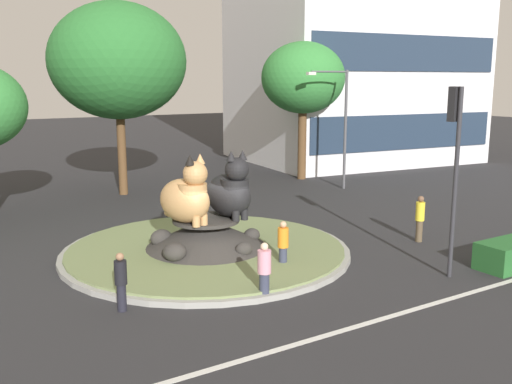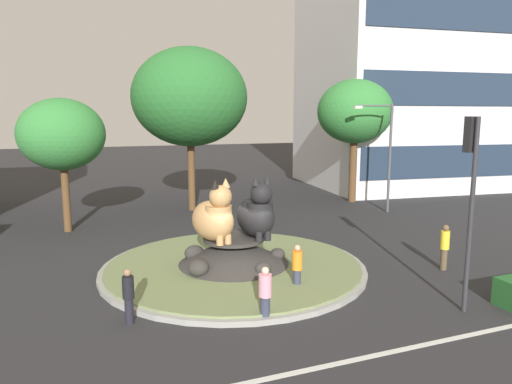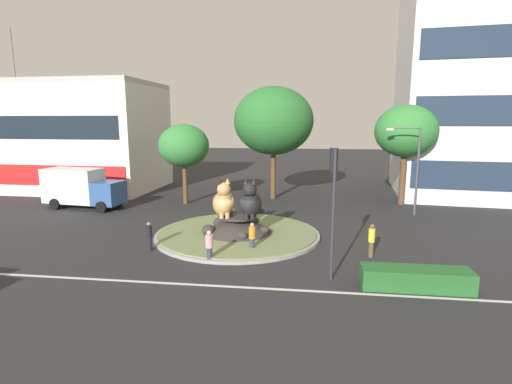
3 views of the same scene
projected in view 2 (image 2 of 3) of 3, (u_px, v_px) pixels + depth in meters
ground_plane at (234, 269)px, 18.16m from camera, size 160.00×160.00×0.00m
lane_centreline at (332, 365)px, 11.17m from camera, size 112.00×0.20×0.01m
roundabout_island at (234, 259)px, 18.09m from camera, size 10.25×10.25×1.30m
cat_statue_calico at (214, 218)px, 17.32m from camera, size 1.86×2.71×2.41m
cat_statue_black at (257, 214)px, 17.89m from camera, size 1.51×2.44×2.44m
traffic_light_mast at (470, 180)px, 13.69m from camera, size 0.35×0.46×5.93m
office_tower at (411, 30)px, 39.04m from camera, size 17.54×14.86×26.36m
broadleaf_tree_behind_island at (190, 97)px, 28.65m from camera, size 7.15×7.15×10.15m
second_tree_near_tower at (62, 135)px, 23.39m from camera, size 4.27×4.27×6.86m
third_tree_left at (355, 112)px, 31.71m from camera, size 5.12×5.12×8.46m
streetlight_arm at (385, 149)px, 28.40m from camera, size 2.40×0.74×6.68m
pedestrian_pink_shirt at (265, 293)px, 13.42m from camera, size 0.39×0.39×1.66m
pedestrian_orange_shirt at (297, 267)px, 15.82m from camera, size 0.36×0.36×1.63m
pedestrian_black_shirt at (128, 295)px, 13.31m from camera, size 0.34×0.34×1.63m
pedestrian_yellow_shirt at (445, 246)px, 17.98m from camera, size 0.34×0.34×1.80m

